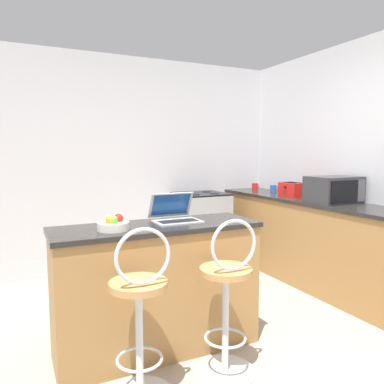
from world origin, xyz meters
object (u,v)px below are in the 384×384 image
Objects in this scene: laptop at (175,214)px; mug_red at (255,186)px; microwave at (334,190)px; mug_blue at (274,188)px; bar_stool_far at (227,301)px; fruit_bowl at (114,225)px; toaster at (292,190)px; bar_stool_near at (140,319)px; stove_range at (201,229)px.

mug_red is (1.90, 1.67, -0.01)m from laptop.
microwave is 5.24× the size of mug_blue.
fruit_bowl is at bearing 144.83° from bar_stool_far.
fruit_bowl is (-2.34, -0.98, -0.04)m from toaster.
microwave is at bearing -88.71° from toaster.
microwave is (2.31, 0.80, 0.57)m from bar_stool_near.
mug_red is (2.36, 2.24, 0.49)m from bar_stool_near.
toaster is 2.95× the size of mug_red.
laptop reaches higher than fruit_bowl.
stove_range is at bearing 135.15° from toaster.
toaster is at bearing -94.39° from mug_red.
stove_range is (1.51, 2.20, -0.03)m from bar_stool_near.
toaster reaches higher than bar_stool_near.
microwave is at bearing -95.68° from mug_blue.
fruit_bowl is at bearing -149.00° from mug_blue.
laptop is at bearing 101.94° from bar_stool_far.
mug_red is at bearing 41.21° from laptop.
fruit_bowl reaches higher than mug_blue.
toaster is 1.24m from stove_range.
fruit_bowl is 2.87m from mug_blue.
bar_stool_far is 2.38m from stove_range.
fruit_bowl is (-0.62, 0.44, 0.48)m from bar_stool_far.
mug_red reaches higher than stove_range.
mug_blue reaches higher than stove_range.
microwave is (1.85, 0.22, 0.08)m from laptop.
microwave reaches higher than mug_blue.
stove_range is at bearing 119.85° from microwave.
bar_stool_near is at bearing -148.47° from toaster.
bar_stool_near is 10.79× the size of mug_blue.
toaster is at bearing -103.95° from mug_blue.
mug_red is at bearing 85.61° from toaster.
fruit_bowl is 2.17× the size of mug_red.
bar_stool_far is 1.11× the size of stove_range.
bar_stool_far is at bearing -112.92° from stove_range.
bar_stool_far is 2.70m from mug_blue.
toaster reaches higher than mug_red.
toaster reaches higher than bar_stool_far.
laptop is 3.49× the size of mug_blue.
bar_stool_far is at bearing -35.17° from fruit_bowl.
bar_stool_near is at bearing -161.01° from microwave.
stove_range is 1.00m from mug_red.
stove_range is 9.73× the size of mug_blue.
laptop reaches higher than toaster.
laptop is 1.60× the size of fruit_bowl.
laptop reaches higher than bar_stool_near.
fruit_bowl is at bearing -143.07° from mug_red.
bar_stool_near and bar_stool_far have the same top height.
bar_stool_near is at bearing -124.52° from stove_range.
bar_stool_near is 10.71× the size of mug_red.
fruit_bowl reaches higher than stove_range.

